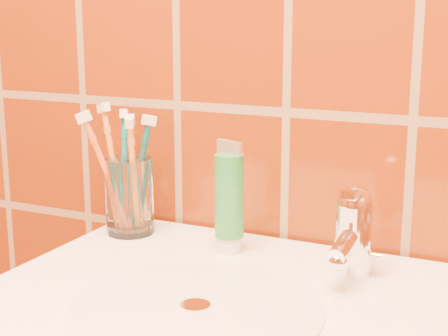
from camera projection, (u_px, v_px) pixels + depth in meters
The scene contains 8 objects.
glass_tumbler at pixel (129, 196), 1.06m from camera, with size 0.07×0.07×0.12m, color white.
toothpaste_tube at pixel (229, 201), 0.97m from camera, with size 0.05×0.04×0.16m.
faucet at pixel (353, 229), 0.88m from camera, with size 0.05×0.11×0.12m.
toothbrush_0 at pixel (114, 169), 1.06m from camera, with size 0.07×0.05×0.20m, color orange, non-canonical shape.
toothbrush_1 at pixel (108, 176), 1.03m from camera, with size 0.07×0.06×0.20m, color orange, non-canonical shape.
toothbrush_2 at pixel (134, 177), 1.03m from camera, with size 0.04×0.06×0.20m, color orange, non-canonical shape.
toothbrush_3 at pixel (139, 174), 1.06m from camera, with size 0.05×0.04×0.19m, color #0C5965, non-canonical shape.
toothbrush_4 at pixel (124, 171), 1.07m from camera, with size 0.05×0.07×0.19m, color #0E6B75, non-canonical shape.
Camera 1 is at (0.35, 0.26, 1.19)m, focal length 55.00 mm.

